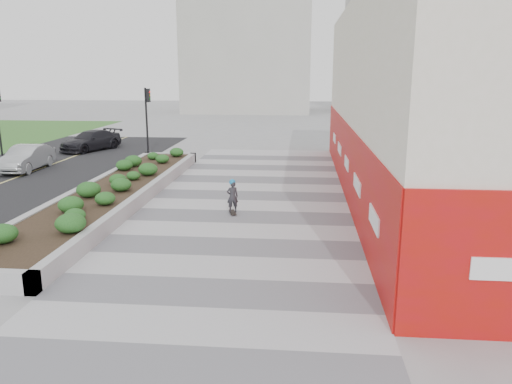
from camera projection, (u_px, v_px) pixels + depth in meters
ground at (220, 270)px, 13.20m from camera, size 160.00×160.00×0.00m
walkway at (235, 234)px, 16.10m from camera, size 8.00×36.00×0.01m
building at (422, 100)px, 20.35m from camera, size 6.04×24.08×8.00m
planter at (114, 190)px, 20.36m from camera, size 3.00×18.00×0.90m
traffic_signal_near at (147, 112)px, 30.14m from camera, size 0.33×0.28×4.20m
distant_bldg_north_l at (249, 34)px, 64.56m from camera, size 16.00×12.00×20.00m
distant_bldg_north_r at (400, 20)px, 67.18m from camera, size 14.00×10.00×24.00m
manhole_cover at (250, 235)px, 16.06m from camera, size 0.44×0.44×0.01m
skateboarder at (232, 196)px, 18.26m from camera, size 0.50×0.75×1.32m
car_silver at (26, 158)px, 26.45m from camera, size 1.56×4.09×1.33m
car_dark at (91, 141)px, 33.30m from camera, size 3.44×4.88×1.31m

